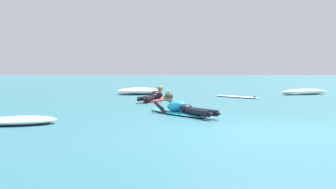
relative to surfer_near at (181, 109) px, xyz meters
name	(u,v)px	position (x,y,z in m)	size (l,w,h in m)	color
ground_plane	(207,95)	(1.19, 7.27, -0.14)	(120.00, 120.00, 0.00)	#2D6B7A
surfer_near	(181,109)	(0.00, 0.00, 0.00)	(1.76, 2.34, 0.55)	#2DB2D1
surfer_far	(155,97)	(-0.83, 4.32, 0.00)	(1.13, 2.51, 0.54)	#E54C66
drifting_surfboard	(236,97)	(2.21, 5.99, -0.10)	(1.78, 1.99, 0.16)	white
whitewater_front	(139,91)	(-1.70, 7.79, 0.00)	(2.10, 1.60, 0.30)	white
whitewater_mid_left	(20,121)	(-3.19, -1.77, -0.06)	(1.56, 1.13, 0.16)	white
whitewater_back	(305,92)	(5.40, 7.78, -0.02)	(2.35, 1.39, 0.25)	white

